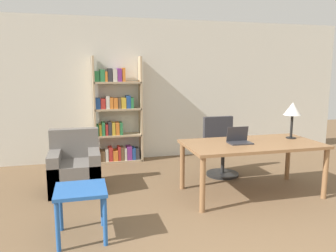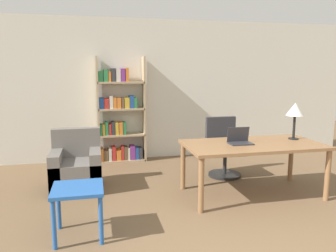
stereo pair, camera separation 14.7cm
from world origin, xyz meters
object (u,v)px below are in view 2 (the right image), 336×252
(table_lamp, at_px, (295,110))
(bookshelf, at_px, (119,117))
(desk, at_px, (253,149))
(office_chair, at_px, (224,149))
(laptop, at_px, (240,140))
(side_table_blue, at_px, (78,196))
(armchair, at_px, (77,169))

(table_lamp, xyz_separation_m, bookshelf, (-2.37, 2.02, -0.30))
(desk, distance_m, bookshelf, 2.73)
(table_lamp, bearing_deg, office_chair, 133.12)
(office_chair, bearing_deg, laptop, -99.14)
(table_lamp, bearing_deg, laptop, -172.86)
(bookshelf, bearing_deg, laptop, -55.37)
(table_lamp, relative_size, side_table_blue, 0.99)
(desk, distance_m, laptop, 0.23)
(desk, height_order, office_chair, office_chair)
(side_table_blue, bearing_deg, table_lamp, 15.45)
(office_chair, height_order, armchair, office_chair)
(office_chair, xyz_separation_m, armchair, (-2.35, -0.14, -0.15))
(armchair, bearing_deg, bookshelf, 61.85)
(laptop, relative_size, office_chair, 0.33)
(table_lamp, xyz_separation_m, side_table_blue, (-3.01, -0.83, -0.71))
(office_chair, bearing_deg, armchair, -176.54)
(table_lamp, relative_size, armchair, 0.62)
(desk, bearing_deg, office_chair, 92.66)
(bookshelf, bearing_deg, office_chair, -37.03)
(laptop, xyz_separation_m, side_table_blue, (-2.11, -0.72, -0.34))
(armchair, bearing_deg, office_chair, 3.46)
(armchair, bearing_deg, laptop, -19.24)
(armchair, bearing_deg, side_table_blue, -86.46)
(side_table_blue, distance_m, bookshelf, 2.95)
(laptop, bearing_deg, desk, -6.13)
(laptop, xyz_separation_m, office_chair, (0.15, 0.91, -0.34))
(armchair, bearing_deg, table_lamp, -11.97)
(table_lamp, distance_m, armchair, 3.28)
(office_chair, distance_m, armchair, 2.36)
(laptop, bearing_deg, table_lamp, 7.14)
(armchair, distance_m, bookshelf, 1.64)
(desk, relative_size, table_lamp, 3.52)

